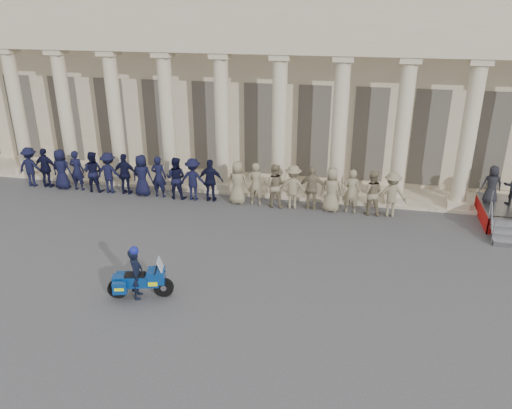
{
  "coord_description": "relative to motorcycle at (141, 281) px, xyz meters",
  "views": [
    {
      "loc": [
        4.97,
        -13.18,
        8.36
      ],
      "look_at": [
        1.4,
        2.86,
        1.6
      ],
      "focal_mm": 35.0,
      "sensor_mm": 36.0,
      "label": 1
    }
  ],
  "objects": [
    {
      "name": "officer_rank",
      "position": [
        -0.89,
        7.94,
        0.41
      ],
      "size": [
        18.01,
        0.73,
        1.92
      ],
      "color": "black",
      "rests_on": "ground"
    },
    {
      "name": "ground",
      "position": [
        1.23,
        1.28,
        -0.55
      ],
      "size": [
        90.0,
        90.0,
        0.0
      ],
      "primitive_type": "plane",
      "color": "#444446",
      "rests_on": "ground"
    },
    {
      "name": "motorcycle",
      "position": [
        0.0,
        0.0,
        0.0
      ],
      "size": [
        1.94,
        1.03,
        1.27
      ],
      "rotation": [
        0.0,
        0.0,
        0.27
      ],
      "color": "black",
      "rests_on": "ground"
    },
    {
      "name": "building",
      "position": [
        1.23,
        16.02,
        3.97
      ],
      "size": [
        40.0,
        12.5,
        9.0
      ],
      "color": "#C6B594",
      "rests_on": "ground"
    },
    {
      "name": "rider",
      "position": [
        -0.1,
        -0.03,
        0.3
      ],
      "size": [
        0.53,
        0.67,
        1.71
      ],
      "rotation": [
        0.0,
        0.0,
        1.84
      ],
      "color": "black",
      "rests_on": "ground"
    }
  ]
}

